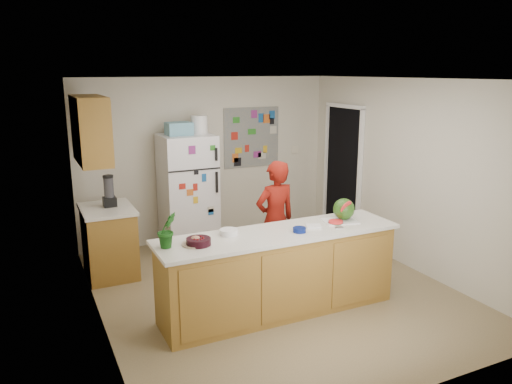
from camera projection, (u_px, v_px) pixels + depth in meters
name	position (u px, v px, depth m)	size (l,w,h in m)	color
floor	(274.00, 291.00, 6.05)	(4.00, 4.50, 0.02)	brown
wall_back	(207.00, 159.00, 7.73)	(4.00, 0.02, 2.50)	beige
wall_left	(94.00, 211.00, 4.91)	(0.02, 4.50, 2.50)	beige
wall_right	(409.00, 175.00, 6.59)	(0.02, 4.50, 2.50)	beige
ceiling	(276.00, 78.00, 5.45)	(4.00, 4.50, 0.02)	white
doorway	(343.00, 172.00, 7.90)	(0.03, 0.85, 2.04)	black
peninsula_base	(279.00, 274.00, 5.42)	(2.60, 0.62, 0.88)	brown
peninsula_top	(279.00, 234.00, 5.31)	(2.68, 0.70, 0.04)	silver
side_counter_base	(109.00, 243.00, 6.42)	(0.60, 0.80, 0.86)	brown
side_counter_top	(107.00, 209.00, 6.32)	(0.64, 0.84, 0.04)	silver
upper_cabinets	(90.00, 130.00, 5.97)	(0.35, 1.00, 0.80)	brown
refrigerator	(188.00, 193.00, 7.30)	(0.75, 0.70, 1.70)	silver
fridge_top_bin	(179.00, 129.00, 7.04)	(0.35, 0.28, 0.18)	#5999B2
photo_collage	(252.00, 137.00, 7.95)	(0.95, 0.01, 0.95)	slate
person	(275.00, 220.00, 6.27)	(0.55, 0.36, 1.52)	maroon
blender_appliance	(109.00, 192.00, 6.33)	(0.12, 0.12, 0.38)	black
cutting_board	(340.00, 221.00, 5.67)	(0.38, 0.28, 0.01)	white
watermelon	(344.00, 209.00, 5.68)	(0.24, 0.24, 0.24)	#1B5715
watermelon_slice	(336.00, 222.00, 5.58)	(0.16, 0.16, 0.02)	#E9355D
cherry_bowl	(199.00, 242.00, 4.90)	(0.24, 0.24, 0.07)	black
white_bowl	(229.00, 232.00, 5.20)	(0.19, 0.19, 0.06)	silver
cobalt_bowl	(299.00, 230.00, 5.30)	(0.14, 0.14, 0.05)	#071457
plate	(196.00, 244.00, 4.92)	(0.27, 0.27, 0.02)	beige
paper_towel	(314.00, 226.00, 5.47)	(0.16, 0.14, 0.02)	white
keys	(339.00, 228.00, 5.43)	(0.09, 0.04, 0.01)	slate
potted_plant	(167.00, 230.00, 4.81)	(0.19, 0.16, 0.35)	#1C4412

